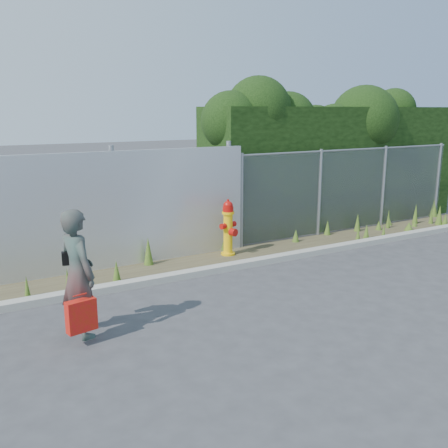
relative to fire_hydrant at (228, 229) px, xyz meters
The scene contains 10 objects.
ground 2.73m from the fire_hydrant, 100.80° to the right, with size 80.00×80.00×0.00m, color #39393C.
curb 1.09m from the fire_hydrant, 121.37° to the right, with size 16.00×0.22×0.12m, color #9E9A8E.
weed_strip 0.47m from the fire_hydrant, 110.67° to the right, with size 16.00×1.33×0.55m.
corrugated_fence 3.80m from the fire_hydrant, behind, with size 8.50×0.21×2.30m.
chainlink_fence 3.80m from the fire_hydrant, ahead, with size 6.50×0.07×2.05m.
hedge 4.36m from the fire_hydrant, 19.37° to the left, with size 7.56×1.92×3.70m.
fire_hydrant is the anchor object (origin of this frame).
woman 4.21m from the fire_hydrant, 147.99° to the right, with size 0.62×0.41×1.71m, color #106558.
red_tote_bag 4.42m from the fire_hydrant, 145.14° to the right, with size 0.38×0.14×0.49m.
black_shoulder_bag 4.14m from the fire_hydrant, 150.84° to the right, with size 0.23×0.10×0.17m.
Camera 1 is at (-4.49, -5.89, 2.93)m, focal length 40.00 mm.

